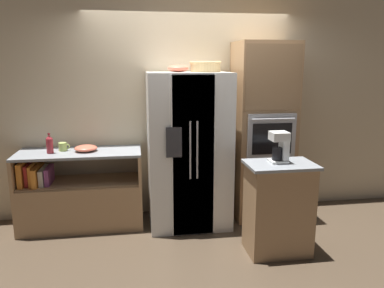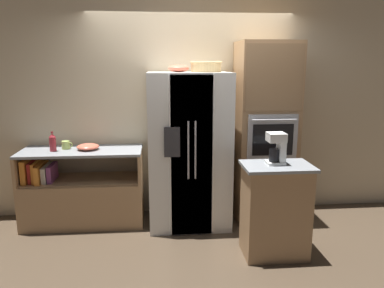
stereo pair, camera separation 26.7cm
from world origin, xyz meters
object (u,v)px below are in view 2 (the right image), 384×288
object	(u,v)px
bottle_tall	(53,142)
mug	(66,145)
wicker_basket	(206,66)
fruit_bowl	(179,68)
refrigerator	(189,150)
coffee_maker	(278,147)
wall_oven	(265,133)
mixing_bowl	(88,147)

from	to	relation	value
bottle_tall	mug	distance (m)	0.17
wicker_basket	fruit_bowl	world-z (taller)	wicker_basket
refrigerator	coffee_maker	bearing A→B (deg)	-46.23
wall_oven	mug	bearing A→B (deg)	178.15
wall_oven	bottle_tall	xyz separation A→B (m)	(-2.50, -0.02, -0.07)
refrigerator	bottle_tall	xyz separation A→B (m)	(-1.57, 0.06, 0.11)
wicker_basket	coffee_maker	world-z (taller)	wicker_basket
wicker_basket	fruit_bowl	size ratio (longest dim) A/B	1.52
wall_oven	fruit_bowl	distance (m)	1.30
wall_oven	mug	distance (m)	2.38
wicker_basket	fruit_bowl	xyz separation A→B (m)	(-0.31, 0.01, -0.02)
refrigerator	mixing_bowl	distance (m)	1.19
refrigerator	wicker_basket	size ratio (longest dim) A/B	5.04
wall_oven	fruit_bowl	xyz separation A→B (m)	(-1.04, -0.07, 0.77)
fruit_bowl	coffee_maker	xyz separation A→B (m)	(0.91, -0.85, -0.74)
wall_oven	wicker_basket	xyz separation A→B (m)	(-0.73, -0.08, 0.79)
refrigerator	bottle_tall	size ratio (longest dim) A/B	7.82
wicker_basket	coffee_maker	distance (m)	1.28
refrigerator	mixing_bowl	size ratio (longest dim) A/B	7.00
bottle_tall	coffee_maker	xyz separation A→B (m)	(2.37, -0.89, 0.09)
bottle_tall	mixing_bowl	xyz separation A→B (m)	(0.39, 0.04, -0.07)
fruit_bowl	coffee_maker	distance (m)	1.45
wall_oven	fruit_bowl	bearing A→B (deg)	-176.36
bottle_tall	wall_oven	bearing A→B (deg)	0.57
wicker_basket	fruit_bowl	distance (m)	0.31
wicker_basket	mug	bearing A→B (deg)	174.62
wicker_basket	bottle_tall	xyz separation A→B (m)	(-1.77, 0.05, -0.86)
refrigerator	wall_oven	world-z (taller)	wall_oven
wicker_basket	refrigerator	bearing A→B (deg)	-178.36
wall_oven	refrigerator	bearing A→B (deg)	-174.86
wicker_basket	bottle_tall	world-z (taller)	wicker_basket
wall_oven	mug	size ratio (longest dim) A/B	16.84
refrigerator	mug	world-z (taller)	refrigerator
wicker_basket	coffee_maker	xyz separation A→B (m)	(0.60, -0.84, -0.76)
fruit_bowl	bottle_tall	size ratio (longest dim) A/B	1.02
wall_oven	bottle_tall	size ratio (longest dim) A/B	9.33
fruit_bowl	mixing_bowl	xyz separation A→B (m)	(-1.07, 0.08, -0.90)
mug	mixing_bowl	xyz separation A→B (m)	(0.26, -0.06, -0.01)
refrigerator	fruit_bowl	world-z (taller)	fruit_bowl
refrigerator	mug	xyz separation A→B (m)	(-1.45, 0.16, 0.05)
bottle_tall	mixing_bowl	distance (m)	0.40
refrigerator	fruit_bowl	xyz separation A→B (m)	(-0.11, 0.02, 0.94)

